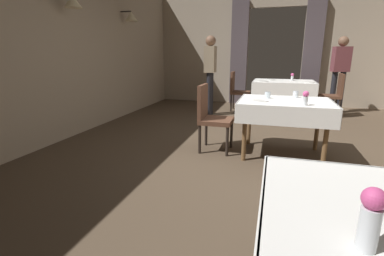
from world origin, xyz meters
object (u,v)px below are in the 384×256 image
at_px(dining_table_mid, 285,108).
at_px(person_diner_standing_aside, 210,69).
at_px(flower_vase_far, 292,77).
at_px(flower_vase_near, 371,217).
at_px(chair_far_right, 334,93).
at_px(glass_mid_d, 268,95).
at_px(plate_far_b, 271,80).
at_px(glass_mid_c, 296,94).
at_px(flower_vase_mid, 306,98).
at_px(dining_table_far, 284,85).
at_px(chair_far_left, 237,89).
at_px(plate_mid_b, 260,101).
at_px(person_waiter_by_doorway, 340,68).
at_px(plate_far_c, 309,82).
at_px(chair_mid_left, 211,115).
at_px(plate_far_d, 263,81).

height_order(dining_table_mid, person_diner_standing_aside, person_diner_standing_aside).
relative_size(dining_table_mid, flower_vase_far, 6.98).
distance_m(dining_table_mid, flower_vase_near, 2.96).
relative_size(chair_far_right, glass_mid_d, 10.57).
bearing_deg(plate_far_b, glass_mid_c, -82.24).
bearing_deg(flower_vase_mid, dining_table_far, 92.81).
bearing_deg(chair_far_left, glass_mid_d, -74.89).
bearing_deg(flower_vase_far, plate_mid_b, -99.71).
bearing_deg(person_waiter_by_doorway, flower_vase_far, -162.61).
xyz_separation_m(glass_mid_c, plate_far_c, (0.42, 2.37, -0.04)).
relative_size(dining_table_far, glass_mid_d, 15.30).
height_order(flower_vase_far, person_waiter_by_doorway, person_waiter_by_doorway).
bearing_deg(chair_mid_left, chair_far_left, 90.60).
relative_size(plate_far_b, plate_far_d, 0.94).
xyz_separation_m(dining_table_mid, chair_far_right, (1.11, 2.91, -0.14)).
height_order(dining_table_mid, glass_mid_c, glass_mid_c).
height_order(dining_table_mid, plate_far_c, plate_far_c).
distance_m(plate_mid_b, flower_vase_far, 3.21).
height_order(flower_vase_near, plate_mid_b, flower_vase_near).
bearing_deg(dining_table_mid, plate_far_d, 98.63).
height_order(dining_table_far, plate_far_d, plate_far_d).
xyz_separation_m(plate_mid_b, plate_far_d, (-0.08, 2.78, 0.00)).
relative_size(dining_table_mid, glass_mid_d, 13.44).
xyz_separation_m(dining_table_far, chair_far_right, (1.06, 0.01, -0.14)).
bearing_deg(plate_far_b, flower_vase_mid, -82.48).
bearing_deg(flower_vase_mid, person_diner_standing_aside, 123.55).
xyz_separation_m(plate_far_b, plate_far_c, (0.80, -0.43, 0.00)).
relative_size(plate_far_d, person_diner_standing_aside, 0.14).
distance_m(chair_far_right, flower_vase_near, 5.95).
bearing_deg(plate_mid_b, flower_vase_far, 80.29).
bearing_deg(plate_far_b, plate_mid_b, -91.29).
bearing_deg(glass_mid_c, person_diner_standing_aside, 129.71).
xyz_separation_m(flower_vase_mid, person_diner_standing_aside, (-1.73, 2.61, 0.18)).
bearing_deg(flower_vase_far, chair_far_left, -179.58).
relative_size(plate_mid_b, glass_mid_d, 2.35).
distance_m(plate_far_d, person_waiter_by_doorway, 1.81).
distance_m(flower_vase_far, person_waiter_by_doorway, 1.09).
distance_m(flower_vase_near, flower_vase_mid, 2.63).
bearing_deg(plate_far_c, dining_table_far, 154.25).
bearing_deg(glass_mid_c, plate_far_b, 97.76).
bearing_deg(plate_far_c, plate_far_d, -178.09).
xyz_separation_m(flower_vase_near, plate_far_c, (0.41, 5.60, -0.11)).
xyz_separation_m(flower_vase_near, plate_far_b, (-0.39, 6.03, -0.11)).
distance_m(flower_vase_near, plate_far_d, 5.60).
xyz_separation_m(chair_far_left, glass_mid_c, (1.15, -2.71, 0.28)).
bearing_deg(glass_mid_d, chair_mid_left, -165.97).
xyz_separation_m(chair_mid_left, plate_far_c, (1.54, 2.72, 0.24)).
xyz_separation_m(dining_table_far, chair_far_left, (-1.06, 0.10, -0.14)).
xyz_separation_m(chair_far_left, flower_vase_near, (1.16, -5.95, 0.35)).
distance_m(flower_vase_near, plate_mid_b, 2.83).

